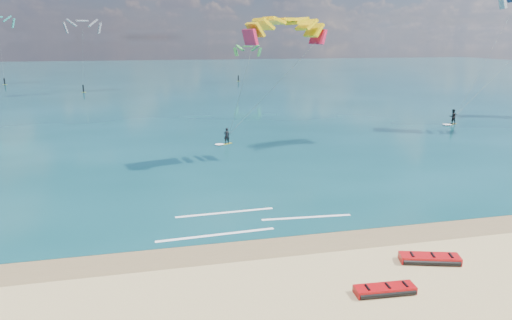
{
  "coord_description": "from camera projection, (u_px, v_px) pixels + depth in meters",
  "views": [
    {
      "loc": [
        -4.92,
        -17.65,
        10.37
      ],
      "look_at": [
        0.83,
        8.0,
        3.28
      ],
      "focal_mm": 32.0,
      "sensor_mm": 36.0,
      "label": 1
    }
  ],
  "objects": [
    {
      "name": "distant_kites",
      "position": [
        93.0,
        58.0,
        94.26
      ],
      "size": [
        58.99,
        23.03,
        14.5
      ],
      "color": "teal",
      "rests_on": "ground"
    },
    {
      "name": "packed_kite_mid",
      "position": [
        429.0,
        262.0,
        21.75
      ],
      "size": [
        3.2,
        1.96,
        0.42
      ],
      "primitive_type": null,
      "rotation": [
        0.0,
        0.0,
        -0.28
      ],
      "color": "red",
      "rests_on": "ground"
    },
    {
      "name": "sea",
      "position": [
        172.0,
        78.0,
        118.34
      ],
      "size": [
        320.0,
        200.0,
        0.04
      ],
      "primitive_type": "cube",
      "color": "#0A363B",
      "rests_on": "ground"
    },
    {
      "name": "kitesurfer_far",
      "position": [
        498.0,
        50.0,
        52.1
      ],
      "size": [
        13.15,
        7.47,
        17.38
      ],
      "rotation": [
        0.0,
        0.0,
        0.36
      ],
      "color": "gold",
      "rests_on": "sea"
    },
    {
      "name": "wet_sand_strip",
      "position": [
        262.0,
        248.0,
        23.19
      ],
      "size": [
        320.0,
        2.4,
        0.01
      ],
      "primitive_type": "cube",
      "color": "brown",
      "rests_on": "ground"
    },
    {
      "name": "packed_kite_left",
      "position": [
        384.0,
        293.0,
        19.1
      ],
      "size": [
        2.82,
        1.21,
        0.38
      ],
      "primitive_type": null,
      "rotation": [
        0.0,
        0.0,
        -0.06
      ],
      "color": "#B3090C",
      "rests_on": "ground"
    },
    {
      "name": "ground",
      "position": [
        195.0,
        121.0,
        58.05
      ],
      "size": [
        320.0,
        320.0,
        0.0
      ],
      "primitive_type": "plane",
      "color": "tan",
      "rests_on": "ground"
    },
    {
      "name": "kitesurfer_main",
      "position": [
        254.0,
        80.0,
        40.83
      ],
      "size": [
        9.97,
        9.37,
        13.16
      ],
      "rotation": [
        0.0,
        0.0,
        0.57
      ],
      "color": "#DDED1B",
      "rests_on": "sea"
    },
    {
      "name": "shoreline_foam",
      "position": [
        247.0,
        222.0,
        26.41
      ],
      "size": [
        11.53,
        3.62,
        0.01
      ],
      "color": "white",
      "rests_on": "ground"
    }
  ]
}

